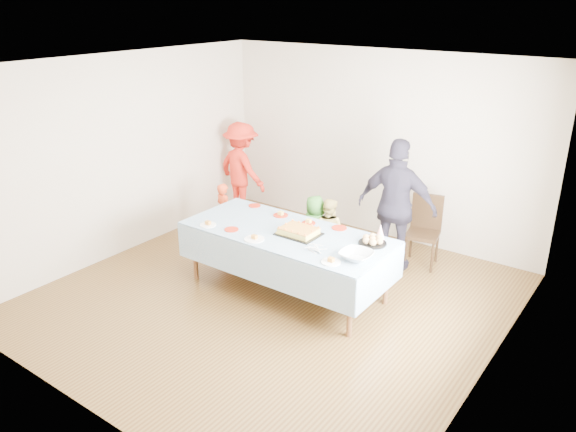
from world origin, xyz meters
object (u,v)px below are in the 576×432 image
object	(u,v)px
party_table	(287,236)
birthday_cake	(299,231)
adult_left	(242,169)
dining_chair	(424,226)

from	to	relation	value
party_table	birthday_cake	bearing A→B (deg)	2.98
adult_left	dining_chair	bearing A→B (deg)	-170.01
party_table	birthday_cake	distance (m)	0.19
adult_left	party_table	bearing A→B (deg)	151.38
dining_chair	adult_left	distance (m)	3.16
birthday_cake	adult_left	world-z (taller)	adult_left
party_table	adult_left	size ratio (longest dim) A/B	1.65
party_table	adult_left	bearing A→B (deg)	141.54
birthday_cake	dining_chair	bearing A→B (deg)	63.20
dining_chair	adult_left	bearing A→B (deg)	168.09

